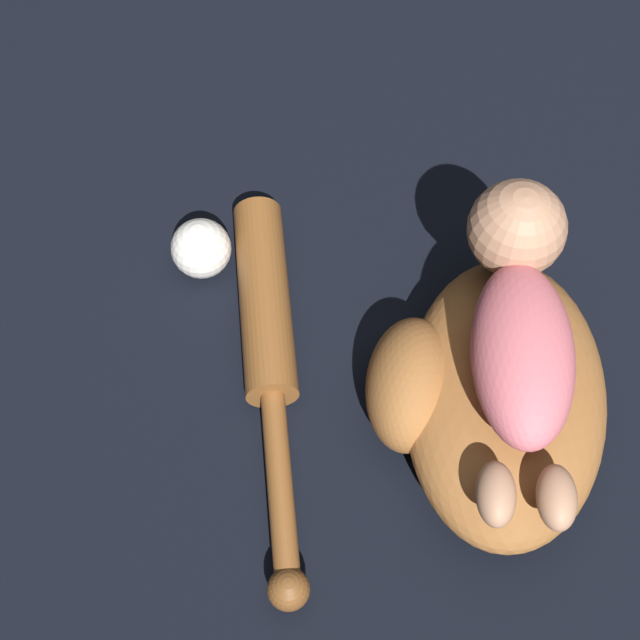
% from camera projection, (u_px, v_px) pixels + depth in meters
% --- Properties ---
extents(ground_plane, '(6.00, 6.00, 0.00)m').
position_uv_depth(ground_plane, '(480.00, 388.00, 1.02)').
color(ground_plane, black).
extents(baseball_glove, '(0.40, 0.34, 0.11)m').
position_uv_depth(baseball_glove, '(489.00, 394.00, 0.95)').
color(baseball_glove, '#935B2D').
rests_on(baseball_glove, ground).
extents(baby_figure, '(0.35, 0.24, 0.10)m').
position_uv_depth(baby_figure, '(520.00, 311.00, 0.89)').
color(baby_figure, '#D16670').
rests_on(baby_figure, baseball_glove).
extents(baseball_bat, '(0.41, 0.33, 0.06)m').
position_uv_depth(baseball_bat, '(268.00, 338.00, 1.02)').
color(baseball_bat, brown).
rests_on(baseball_bat, ground).
extents(baseball, '(0.07, 0.07, 0.07)m').
position_uv_depth(baseball, '(201.00, 248.00, 1.07)').
color(baseball, white).
rests_on(baseball, ground).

